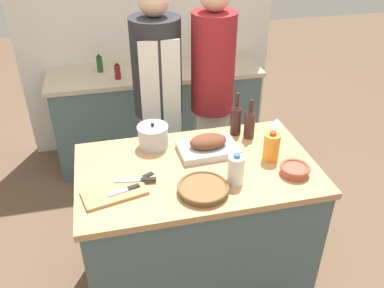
{
  "coord_description": "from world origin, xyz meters",
  "views": [
    {
      "loc": [
        -0.46,
        -1.85,
        2.29
      ],
      "look_at": [
        0.0,
        0.12,
        1.02
      ],
      "focal_mm": 38.0,
      "sensor_mm": 36.0,
      "label": 1
    }
  ],
  "objects": [
    {
      "name": "back_counter",
      "position": [
        0.0,
        1.61,
        0.45
      ],
      "size": [
        1.91,
        0.6,
        0.9
      ],
      "color": "#4C666B",
      "rests_on": "ground_plane"
    },
    {
      "name": "person_cook_aproned",
      "position": [
        -0.08,
        0.88,
        0.98
      ],
      "size": [
        0.36,
        0.36,
        1.77
      ],
      "rotation": [
        0.0,
        0.0,
        -0.01
      ],
      "color": "beige",
      "rests_on": "ground_plane"
    },
    {
      "name": "kitchen_island",
      "position": [
        0.0,
        0.0,
        0.47
      ],
      "size": [
        1.37,
        0.82,
        0.94
      ],
      "color": "#4C666B",
      "rests_on": "ground_plane"
    },
    {
      "name": "ground_plane",
      "position": [
        0.0,
        0.0,
        0.0
      ],
      "size": [
        12.0,
        12.0,
        0.0
      ],
      "primitive_type": "plane",
      "color": "brown"
    },
    {
      "name": "roasting_pan",
      "position": [
        0.1,
        0.13,
        0.98
      ],
      "size": [
        0.36,
        0.24,
        0.12
      ],
      "color": "#BCBCC1",
      "rests_on": "kitchen_island"
    },
    {
      "name": "knife_paring",
      "position": [
        -0.42,
        -0.14,
        0.96
      ],
      "size": [
        0.17,
        0.07,
        0.01
      ],
      "color": "#B7B7BC",
      "rests_on": "cutting_board"
    },
    {
      "name": "wicker_basket",
      "position": [
        -0.02,
        -0.23,
        0.96
      ],
      "size": [
        0.27,
        0.27,
        0.05
      ],
      "color": "brown",
      "rests_on": "kitchen_island"
    },
    {
      "name": "juice_jug",
      "position": [
        0.44,
        -0.02,
        1.02
      ],
      "size": [
        0.09,
        0.09,
        0.18
      ],
      "color": "orange",
      "rests_on": "kitchen_island"
    },
    {
      "name": "knife_bread",
      "position": [
        -0.33,
        -0.04,
        0.94
      ],
      "size": [
        0.17,
        0.1,
        0.01
      ],
      "color": "#B7B7BC",
      "rests_on": "kitchen_island"
    },
    {
      "name": "condiment_bottle_short",
      "position": [
        -0.34,
        1.48,
        0.96
      ],
      "size": [
        0.05,
        0.05,
        0.14
      ],
      "color": "maroon",
      "rests_on": "back_counter"
    },
    {
      "name": "milk_jug",
      "position": [
        0.17,
        -0.19,
        1.02
      ],
      "size": [
        0.09,
        0.09,
        0.18
      ],
      "color": "white",
      "rests_on": "kitchen_island"
    },
    {
      "name": "wine_bottle_dark",
      "position": [
        0.4,
        0.25,
        1.04
      ],
      "size": [
        0.07,
        0.07,
        0.26
      ],
      "color": "#381E19",
      "rests_on": "kitchen_island"
    },
    {
      "name": "mixing_bowl",
      "position": [
        0.51,
        -0.19,
        0.97
      ],
      "size": [
        0.17,
        0.17,
        0.05
      ],
      "color": "#A84C38",
      "rests_on": "kitchen_island"
    },
    {
      "name": "condiment_bottle_tall",
      "position": [
        0.45,
        1.74,
        0.99
      ],
      "size": [
        0.05,
        0.05,
        0.19
      ],
      "color": "maroon",
      "rests_on": "back_counter"
    },
    {
      "name": "wine_glass_left",
      "position": [
        0.57,
        0.22,
        1.04
      ],
      "size": [
        0.08,
        0.08,
        0.13
      ],
      "color": "silver",
      "rests_on": "kitchen_island"
    },
    {
      "name": "stock_pot",
      "position": [
        -0.21,
        0.28,
        1.01
      ],
      "size": [
        0.19,
        0.19,
        0.16
      ],
      "color": "#B7B7BC",
      "rests_on": "kitchen_island"
    },
    {
      "name": "person_cook_guest",
      "position": [
        0.32,
        0.81,
        1.01
      ],
      "size": [
        0.32,
        0.32,
        1.81
      ],
      "rotation": [
        0.0,
        0.0,
        -0.1
      ],
      "color": "beige",
      "rests_on": "ground_plane"
    },
    {
      "name": "knife_chef",
      "position": [
        -0.35,
        -0.07,
        0.96
      ],
      "size": [
        0.23,
        0.06,
        0.01
      ],
      "color": "#B7B7BC",
      "rests_on": "cutting_board"
    },
    {
      "name": "back_wall",
      "position": [
        0.0,
        1.96,
        1.27
      ],
      "size": [
        2.41,
        0.1,
        2.55
      ],
      "color": "silver",
      "rests_on": "ground_plane"
    },
    {
      "name": "condiment_bottle_extra",
      "position": [
        -0.48,
        1.67,
        0.97
      ],
      "size": [
        0.05,
        0.05,
        0.16
      ],
      "color": "#234C28",
      "rests_on": "back_counter"
    },
    {
      "name": "wine_bottle_green",
      "position": [
        0.33,
        0.31,
        1.05
      ],
      "size": [
        0.07,
        0.07,
        0.29
      ],
      "color": "#381E19",
      "rests_on": "kitchen_island"
    },
    {
      "name": "cutting_board",
      "position": [
        -0.48,
        -0.14,
        0.95
      ],
      "size": [
        0.36,
        0.24,
        0.02
      ],
      "color": "#AD7F51",
      "rests_on": "kitchen_island"
    }
  ]
}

